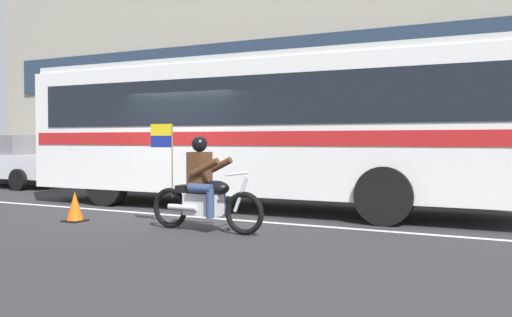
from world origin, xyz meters
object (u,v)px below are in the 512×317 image
transit_bus (262,122)px  motorcycle_with_rider (204,191)px  parked_sedan_curbside (10,160)px  traffic_cone (75,207)px  fire_hydrant (353,178)px

transit_bus → motorcycle_with_rider: (0.51, -3.14, -1.22)m
parked_sedan_curbside → traffic_cone: bearing=-31.9°
motorcycle_with_rider → fire_hydrant: bearing=84.6°
parked_sedan_curbside → traffic_cone: 8.89m
motorcycle_with_rider → traffic_cone: size_ratio=3.99×
transit_bus → fire_hydrant: 3.52m
transit_bus → fire_hydrant: (1.10, 3.06, -1.36)m
parked_sedan_curbside → traffic_cone: (7.53, -4.69, -0.59)m
parked_sedan_curbside → traffic_cone: size_ratio=7.97×
fire_hydrant → traffic_cone: 7.17m
parked_sedan_curbside → traffic_cone: parked_sedan_curbside is taller
transit_bus → parked_sedan_curbside: 9.88m
parked_sedan_curbside → fire_hydrant: (10.83, 1.67, -0.33)m
traffic_cone → motorcycle_with_rider: bearing=3.4°
fire_hydrant → traffic_cone: bearing=-117.4°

